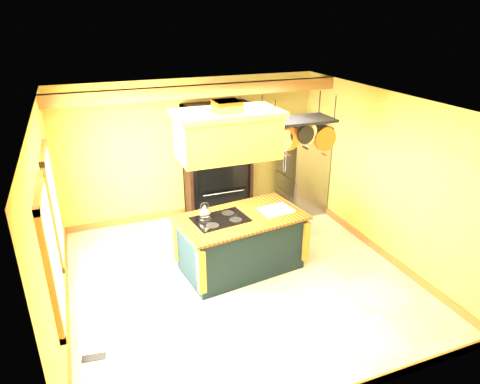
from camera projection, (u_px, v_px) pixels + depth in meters
floor at (239, 277)px, 6.65m from camera, size 5.00×5.00×0.00m
ceiling at (239, 104)px, 5.59m from camera, size 5.00×5.00×0.00m
wall_back at (192, 149)px, 8.26m from camera, size 5.00×0.02×2.70m
wall_front at (336, 299)px, 3.97m from camera, size 5.00×0.02×2.70m
wall_left at (50, 228)px, 5.28m from camera, size 0.02×5.00×2.70m
wall_right at (382, 175)px, 6.95m from camera, size 0.02×5.00×2.70m
ceiling_beam at (202, 91)px, 7.09m from camera, size 5.00×0.15×0.20m
window_near at (52, 255)px, 4.59m from camera, size 0.06×1.06×1.56m
window_far at (53, 205)px, 5.79m from camera, size 0.06×1.06×1.56m
kitchen_island at (241, 242)px, 6.71m from camera, size 2.06×1.32×1.11m
range_hood at (227, 133)px, 5.94m from camera, size 1.47×0.83×0.80m
pot_rack at (298, 129)px, 6.33m from camera, size 1.18×0.54×0.85m
refrigerator at (302, 170)px, 8.65m from camera, size 0.75×0.89×1.74m
hutch at (217, 174)px, 8.38m from camera, size 1.27×0.58×2.25m
floor_register at (94, 357)px, 5.10m from camera, size 0.29×0.16×0.01m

